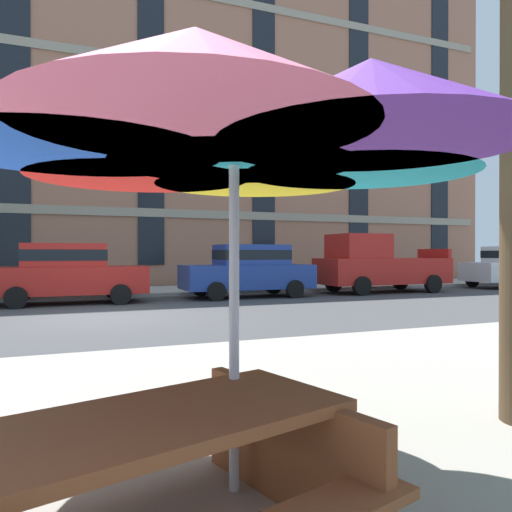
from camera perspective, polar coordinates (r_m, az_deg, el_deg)
ground_plane at (r=11.80m, az=-17.23°, el=-6.96°), size 120.00×120.00×0.00m
sidewalk_near_patio at (r=3.18m, az=-2.25°, el=-26.63°), size 56.00×9.00×0.12m
sidewalk_far at (r=18.55m, az=-18.95°, el=-4.11°), size 56.00×3.60×0.12m
apartment_building at (r=27.45m, az=-19.89°, el=14.04°), size 41.24×12.08×16.00m
sedan_red at (r=15.38m, az=-21.21°, el=-1.72°), size 4.40×1.98×1.78m
sedan_blue at (r=16.47m, az=-0.88°, el=-1.56°), size 4.40×1.98×1.78m
pickup_red at (r=18.99m, az=14.07°, el=-1.08°), size 5.10×2.12×2.20m
patio_umbrella at (r=2.92m, az=-2.59°, el=14.66°), size 3.20×2.98×2.50m
picnic_table at (r=2.45m, az=-11.62°, el=-24.08°), size 2.14×1.95×0.77m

